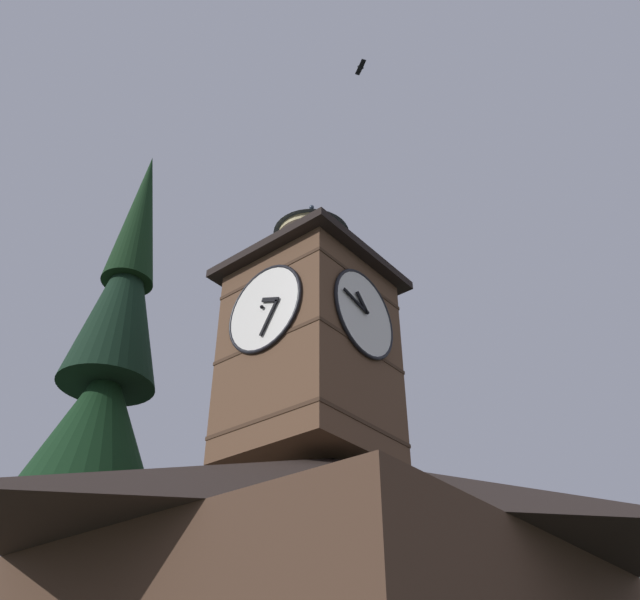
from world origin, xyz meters
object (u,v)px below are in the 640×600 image
object	(u,v)px
clock_tower	(310,342)
flying_bird_high	(361,67)
pine_tree_aside	(389,593)
moon	(215,551)

from	to	relation	value
clock_tower	flying_bird_high	distance (m)	9.98
flying_bird_high	pine_tree_aside	bearing A→B (deg)	-146.24
clock_tower	flying_bird_high	size ratio (longest dim) A/B	14.16
clock_tower	moon	world-z (taller)	clock_tower
moon	flying_bird_high	world-z (taller)	flying_bird_high
clock_tower	moon	distance (m)	32.41
pine_tree_aside	moon	distance (m)	27.63
clock_tower	pine_tree_aside	size ratio (longest dim) A/B	0.72
moon	pine_tree_aside	bearing A→B (deg)	60.14
clock_tower	pine_tree_aside	distance (m)	8.82
pine_tree_aside	moon	size ratio (longest dim) A/B	6.35
pine_tree_aside	flying_bird_high	size ratio (longest dim) A/B	19.68
pine_tree_aside	flying_bird_high	bearing A→B (deg)	33.76
moon	flying_bird_high	xyz separation A→B (m)	(20.34, 27.90, 8.14)
pine_tree_aside	moon	xyz separation A→B (m)	(-13.32, -23.21, 6.87)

